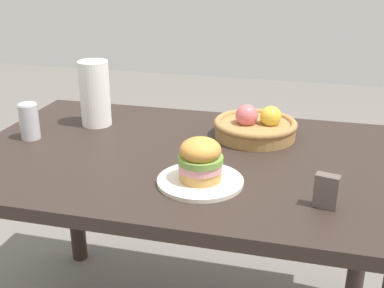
{
  "coord_description": "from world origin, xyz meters",
  "views": [
    {
      "loc": [
        0.39,
        -1.41,
        1.37
      ],
      "look_at": [
        0.04,
        -0.06,
        0.81
      ],
      "focal_mm": 45.96,
      "sensor_mm": 36.0,
      "label": 1
    }
  ],
  "objects_px": {
    "plate": "(200,181)",
    "fruit_basket": "(255,126)",
    "sandwich": "(200,159)",
    "napkin_holder": "(326,191)",
    "paper_towel_roll": "(95,94)",
    "soda_can": "(29,121)"
  },
  "relations": [
    {
      "from": "plate",
      "to": "fruit_basket",
      "type": "bearing_deg",
      "value": 75.97
    },
    {
      "from": "sandwich",
      "to": "napkin_holder",
      "type": "bearing_deg",
      "value": -9.11
    },
    {
      "from": "fruit_basket",
      "to": "paper_towel_roll",
      "type": "height_order",
      "value": "paper_towel_roll"
    },
    {
      "from": "sandwich",
      "to": "napkin_holder",
      "type": "xyz_separation_m",
      "value": [
        0.34,
        -0.05,
        -0.03
      ]
    },
    {
      "from": "plate",
      "to": "sandwich",
      "type": "height_order",
      "value": "sandwich"
    },
    {
      "from": "soda_can",
      "to": "fruit_basket",
      "type": "relative_size",
      "value": 0.43
    },
    {
      "from": "sandwich",
      "to": "paper_towel_roll",
      "type": "bearing_deg",
      "value": 141.78
    },
    {
      "from": "plate",
      "to": "napkin_holder",
      "type": "xyz_separation_m",
      "value": [
        0.34,
        -0.05,
        0.04
      ]
    },
    {
      "from": "sandwich",
      "to": "napkin_holder",
      "type": "relative_size",
      "value": 1.42
    },
    {
      "from": "fruit_basket",
      "to": "napkin_holder",
      "type": "height_order",
      "value": "fruit_basket"
    },
    {
      "from": "plate",
      "to": "sandwich",
      "type": "distance_m",
      "value": 0.07
    },
    {
      "from": "paper_towel_roll",
      "to": "napkin_holder",
      "type": "distance_m",
      "value": 0.95
    },
    {
      "from": "sandwich",
      "to": "soda_can",
      "type": "height_order",
      "value": "sandwich"
    },
    {
      "from": "soda_can",
      "to": "paper_towel_roll",
      "type": "relative_size",
      "value": 0.53
    },
    {
      "from": "plate",
      "to": "soda_can",
      "type": "relative_size",
      "value": 1.94
    },
    {
      "from": "plate",
      "to": "paper_towel_roll",
      "type": "bearing_deg",
      "value": 141.78
    },
    {
      "from": "fruit_basket",
      "to": "plate",
      "type": "bearing_deg",
      "value": -104.03
    },
    {
      "from": "plate",
      "to": "fruit_basket",
      "type": "distance_m",
      "value": 0.42
    },
    {
      "from": "plate",
      "to": "paper_towel_roll",
      "type": "distance_m",
      "value": 0.64
    },
    {
      "from": "sandwich",
      "to": "paper_towel_roll",
      "type": "distance_m",
      "value": 0.63
    },
    {
      "from": "plate",
      "to": "soda_can",
      "type": "distance_m",
      "value": 0.68
    },
    {
      "from": "soda_can",
      "to": "paper_towel_roll",
      "type": "bearing_deg",
      "value": 50.12
    }
  ]
}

